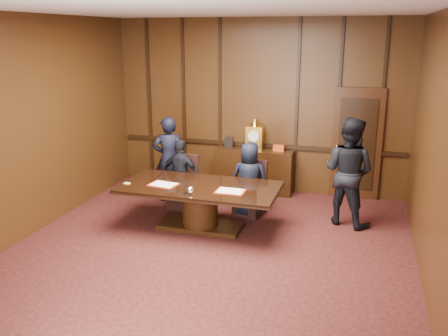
{
  "coord_description": "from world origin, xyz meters",
  "views": [
    {
      "loc": [
        2.1,
        -5.93,
        3.18
      ],
      "look_at": [
        -0.05,
        1.25,
        1.05
      ],
      "focal_mm": 38.0,
      "sensor_mm": 36.0,
      "label": 1
    }
  ],
  "objects_px": {
    "witness_left": "(169,159)",
    "signatory_right": "(249,180)",
    "witness_right": "(348,172)",
    "signatory_left": "(181,175)",
    "conference_table": "(200,200)",
    "sideboard": "(254,169)"
  },
  "relations": [
    {
      "from": "conference_table",
      "to": "witness_right",
      "type": "distance_m",
      "value": 2.56
    },
    {
      "from": "signatory_left",
      "to": "witness_left",
      "type": "xyz_separation_m",
      "value": [
        -0.4,
        0.37,
        0.17
      ]
    },
    {
      "from": "sideboard",
      "to": "witness_right",
      "type": "relative_size",
      "value": 0.86
    },
    {
      "from": "sideboard",
      "to": "signatory_left",
      "type": "xyz_separation_m",
      "value": [
        -1.07,
        -1.36,
        0.18
      ]
    },
    {
      "from": "signatory_left",
      "to": "signatory_right",
      "type": "relative_size",
      "value": 0.97
    },
    {
      "from": "witness_left",
      "to": "signatory_right",
      "type": "bearing_deg",
      "value": 145.29
    },
    {
      "from": "signatory_right",
      "to": "witness_left",
      "type": "bearing_deg",
      "value": -15.35
    },
    {
      "from": "conference_table",
      "to": "signatory_left",
      "type": "height_order",
      "value": "signatory_left"
    },
    {
      "from": "conference_table",
      "to": "sideboard",
      "type": "bearing_deg",
      "value": 78.93
    },
    {
      "from": "conference_table",
      "to": "witness_right",
      "type": "bearing_deg",
      "value": 22.02
    },
    {
      "from": "signatory_left",
      "to": "witness_left",
      "type": "bearing_deg",
      "value": -35.2
    },
    {
      "from": "witness_left",
      "to": "signatory_left",
      "type": "bearing_deg",
      "value": 114.79
    },
    {
      "from": "sideboard",
      "to": "conference_table",
      "type": "relative_size",
      "value": 0.61
    },
    {
      "from": "sideboard",
      "to": "signatory_left",
      "type": "distance_m",
      "value": 1.74
    },
    {
      "from": "signatory_left",
      "to": "witness_left",
      "type": "height_order",
      "value": "witness_left"
    },
    {
      "from": "signatory_left",
      "to": "witness_right",
      "type": "relative_size",
      "value": 0.71
    },
    {
      "from": "conference_table",
      "to": "witness_right",
      "type": "height_order",
      "value": "witness_right"
    },
    {
      "from": "sideboard",
      "to": "signatory_left",
      "type": "height_order",
      "value": "sideboard"
    },
    {
      "from": "sideboard",
      "to": "conference_table",
      "type": "height_order",
      "value": "sideboard"
    },
    {
      "from": "witness_right",
      "to": "witness_left",
      "type": "bearing_deg",
      "value": 20.2
    },
    {
      "from": "conference_table",
      "to": "witness_left",
      "type": "distance_m",
      "value": 1.61
    },
    {
      "from": "signatory_right",
      "to": "witness_right",
      "type": "xyz_separation_m",
      "value": [
        1.69,
        0.15,
        0.25
      ]
    }
  ]
}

